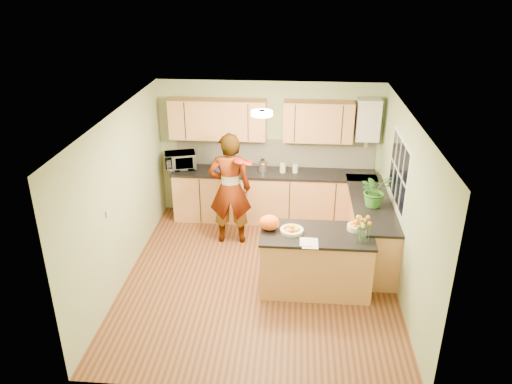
{
  "coord_description": "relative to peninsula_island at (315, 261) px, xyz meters",
  "views": [
    {
      "loc": [
        0.47,
        -6.33,
        4.27
      ],
      "look_at": [
        -0.1,
        0.5,
        1.19
      ],
      "focal_mm": 35.0,
      "sensor_mm": 36.0,
      "label": 1
    }
  ],
  "objects": [
    {
      "name": "potted_plant",
      "position": [
        0.89,
        0.88,
        0.75
      ],
      "size": [
        0.6,
        0.57,
        0.53
      ],
      "primitive_type": "imported",
      "rotation": [
        0.0,
        0.0,
        0.42
      ],
      "color": "#347426",
      "rests_on": "right_counter"
    },
    {
      "name": "orange_bag",
      "position": [
        -0.67,
        0.05,
        0.56
      ],
      "size": [
        0.36,
        0.34,
        0.22
      ],
      "primitive_type": "ellipsoid",
      "rotation": [
        0.0,
        0.0,
        -0.39
      ],
      "color": "#FF6015",
      "rests_on": "peninsula_island"
    },
    {
      "name": "wall_front",
      "position": [
        -0.81,
        -2.06,
        0.8
      ],
      "size": [
        4.0,
        0.02,
        2.5
      ],
      "primitive_type": "cube",
      "color": "#94A676",
      "rests_on": "floor"
    },
    {
      "name": "ceiling_lamp",
      "position": [
        -0.81,
        0.49,
        2.01
      ],
      "size": [
        0.3,
        0.3,
        0.07
      ],
      "color": "#FFEABF",
      "rests_on": "ceiling"
    },
    {
      "name": "wall_back",
      "position": [
        -0.81,
        2.44,
        0.8
      ],
      "size": [
        4.0,
        0.02,
        2.5
      ],
      "primitive_type": "cube",
      "color": "#94A676",
      "rests_on": "floor"
    },
    {
      "name": "papers",
      "position": [
        -0.1,
        -0.3,
        0.46
      ],
      "size": [
        0.21,
        0.29,
        0.01
      ],
      "primitive_type": "cube",
      "color": "silver",
      "rests_on": "peninsula_island"
    },
    {
      "name": "flower_vase",
      "position": [
        0.6,
        -0.18,
        0.74
      ],
      "size": [
        0.24,
        0.24,
        0.44
      ],
      "rotation": [
        0.0,
        0.0,
        -0.27
      ],
      "color": "silver",
      "rests_on": "peninsula_island"
    },
    {
      "name": "window_right",
      "position": [
        1.18,
        0.79,
        1.1
      ],
      "size": [
        0.01,
        1.3,
        1.05
      ],
      "color": "silver",
      "rests_on": "wall_right"
    },
    {
      "name": "jar_white",
      "position": [
        -0.33,
        2.14,
        0.56
      ],
      "size": [
        0.12,
        0.12,
        0.15
      ],
      "primitive_type": "cylinder",
      "rotation": [
        0.0,
        0.0,
        -0.22
      ],
      "color": "silver",
      "rests_on": "back_counter"
    },
    {
      "name": "jar_cream",
      "position": [
        -0.55,
        2.14,
        0.57
      ],
      "size": [
        0.14,
        0.14,
        0.16
      ],
      "primitive_type": "cylinder",
      "rotation": [
        0.0,
        0.0,
        0.34
      ],
      "color": "beige",
      "rests_on": "back_counter"
    },
    {
      "name": "kettle",
      "position": [
        -0.91,
        2.15,
        0.6
      ],
      "size": [
        0.15,
        0.15,
        0.29
      ],
      "rotation": [
        0.0,
        0.0,
        0.12
      ],
      "color": "silver",
      "rests_on": "back_counter"
    },
    {
      "name": "boiler",
      "position": [
        0.89,
        2.28,
        1.44
      ],
      "size": [
        0.4,
        0.3,
        0.86
      ],
      "color": "silver",
      "rests_on": "wall_back"
    },
    {
      "name": "fruit_dish",
      "position": [
        -0.35,
        0.0,
        0.5
      ],
      "size": [
        0.32,
        0.32,
        0.11
      ],
      "color": "beige",
      "rests_on": "peninsula_island"
    },
    {
      "name": "wall_left",
      "position": [
        -2.81,
        0.19,
        0.8
      ],
      "size": [
        0.02,
        4.5,
        2.5
      ],
      "primitive_type": "cube",
      "color": "#94A676",
      "rests_on": "floor"
    },
    {
      "name": "peninsula_island",
      "position": [
        0.0,
        0.0,
        0.0
      ],
      "size": [
        1.58,
        0.81,
        0.9
      ],
      "color": "#BA794A",
      "rests_on": "floor"
    },
    {
      "name": "splashback",
      "position": [
        -0.71,
        2.43,
        0.75
      ],
      "size": [
        3.6,
        0.02,
        0.52
      ],
      "primitive_type": "cube",
      "color": "silver",
      "rests_on": "back_counter"
    },
    {
      "name": "violin",
      "position": [
        -1.19,
        1.06,
        1.08
      ],
      "size": [
        0.66,
        0.57,
        0.17
      ],
      "primitive_type": null,
      "rotation": [
        0.17,
        0.0,
        -0.61
      ],
      "color": "#510C05",
      "rests_on": "violinist"
    },
    {
      "name": "orange_bowl",
      "position": [
        0.55,
        0.15,
        0.51
      ],
      "size": [
        0.25,
        0.25,
        0.15
      ],
      "color": "beige",
      "rests_on": "peninsula_island"
    },
    {
      "name": "microwave",
      "position": [
        -2.41,
        2.17,
        0.64
      ],
      "size": [
        0.63,
        0.51,
        0.3
      ],
      "primitive_type": "imported",
      "rotation": [
        0.0,
        0.0,
        0.3
      ],
      "color": "silver",
      "rests_on": "back_counter"
    },
    {
      "name": "light_switch",
      "position": [
        -2.8,
        -0.41,
        0.85
      ],
      "size": [
        0.02,
        0.09,
        0.09
      ],
      "primitive_type": "cube",
      "color": "silver",
      "rests_on": "wall_left"
    },
    {
      "name": "floor",
      "position": [
        -0.81,
        0.19,
        -0.45
      ],
      "size": [
        4.5,
        4.5,
        0.0
      ],
      "primitive_type": "plane",
      "color": "#512D17",
      "rests_on": "ground"
    },
    {
      "name": "wall_right",
      "position": [
        1.19,
        0.19,
        0.8
      ],
      "size": [
        0.02,
        4.5,
        2.5
      ],
      "primitive_type": "cube",
      "color": "#94A676",
      "rests_on": "floor"
    },
    {
      "name": "right_counter",
      "position": [
        0.89,
        1.04,
        0.02
      ],
      "size": [
        0.62,
        2.24,
        0.94
      ],
      "color": "#BA794A",
      "rests_on": "floor"
    },
    {
      "name": "back_counter",
      "position": [
        -0.71,
        2.14,
        0.02
      ],
      "size": [
        3.64,
        0.62,
        0.94
      ],
      "color": "#BA794A",
      "rests_on": "floor"
    },
    {
      "name": "violinist",
      "position": [
        -1.39,
        1.28,
        0.51
      ],
      "size": [
        0.73,
        0.5,
        1.92
      ],
      "primitive_type": "imported",
      "rotation": [
        0.0,
        0.0,
        3.2
      ],
      "color": "#E9AC8E",
      "rests_on": "floor"
    },
    {
      "name": "upper_cabinets",
      "position": [
        -0.99,
        2.27,
        1.4
      ],
      "size": [
        3.2,
        0.34,
        0.7
      ],
      "color": "#BA794A",
      "rests_on": "wall_back"
    },
    {
      "name": "ceiling",
      "position": [
        -0.81,
        0.19,
        2.05
      ],
      "size": [
        4.0,
        4.5,
        0.02
      ],
      "primitive_type": "cube",
      "color": "silver",
      "rests_on": "wall_back"
    },
    {
      "name": "blue_box",
      "position": [
        -1.62,
        2.16,
        0.59
      ],
      "size": [
        0.28,
        0.22,
        0.21
      ],
      "primitive_type": "cube",
      "rotation": [
        0.0,
        0.0,
        0.08
      ],
      "color": "#203D93",
      "rests_on": "back_counter"
    }
  ]
}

